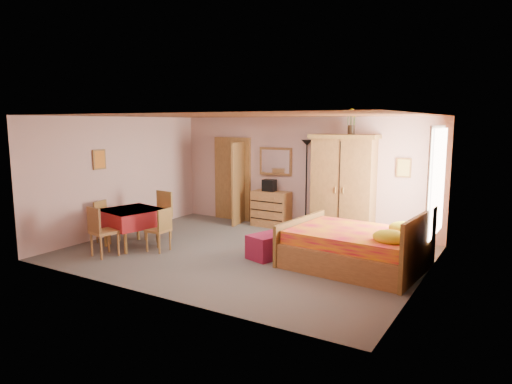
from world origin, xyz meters
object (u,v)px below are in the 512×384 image
Objects in this scene: wall_mirror at (276,161)px; chair_east at (158,230)px; bench at (280,243)px; floor_lamp at (306,185)px; chair_west at (108,222)px; chair_north at (157,216)px; chest_of_drawers at (271,209)px; sunflower_vase at (351,122)px; chair_south at (104,231)px; bed at (355,237)px; wardrobe at (344,186)px; stereo at (269,185)px; dining_table at (132,228)px.

wall_mirror is 1.00× the size of chair_east.
bench is 1.56× the size of chair_east.
floor_lamp is 4.42m from chair_west.
chair_north is (-2.33, -2.43, -0.53)m from floor_lamp.
sunflower_vase reaches higher than chest_of_drawers.
sunflower_vase reaches higher than chair_south.
bed reaches higher than chair_west.
wardrobe reaches higher than chest_of_drawers.
sunflower_vase is at bearing -45.55° from chair_east.
bed is at bearing -75.70° from chair_east.
stereo reaches higher than dining_table.
chair_south is at bearing -152.35° from bed.
chair_west is at bearing -124.78° from chest_of_drawers.
chair_north is at bearing 86.21° from dining_table.
wall_mirror is (0.00, 0.21, 1.12)m from chest_of_drawers.
stereo is 0.23× the size of bench.
stereo is 0.29× the size of dining_table.
wall_mirror reaches higher than bed.
bed reaches higher than dining_table.
floor_lamp is (0.85, 0.11, 0.62)m from chest_of_drawers.
bed reaches higher than chair_east.
wardrobe is at bearing -2.84° from stereo.
sunflower_vase is 2.83m from bed.
bed is (0.79, -1.88, -1.97)m from sunflower_vase.
chair_south is at bearing -132.75° from sunflower_vase.
sunflower_vase is 0.53× the size of chair_north.
chair_east is at bearing 2.09° from dining_table.
floor_lamp is 2.01× the size of dining_table.
stereo is at bearing 173.37° from wardrobe.
chair_south is (-4.20, -1.80, -0.05)m from bed.
chest_of_drawers is 1.05× the size of chair_west.
wardrobe is at bearing -1.17° from chest_of_drawers.
chair_west is at bearing -163.55° from bed.
sunflower_vase is 0.52× the size of dining_table.
wardrobe is 4.96m from chair_south.
wardrobe reaches higher than chair_east.
chair_west is at bearing 89.37° from chair_east.
chest_of_drawers is 2.75m from chair_north.
bed is 1.72× the size of bench.
chair_west is at bearing 49.09° from chair_north.
bench is at bearing 94.59° from chair_west.
sunflower_vase is at bearing 71.21° from bench.
floor_lamp reaches higher than bed.
wardrobe reaches higher than bench.
dining_table is 1.09× the size of chair_south.
chest_of_drawers is at bearing 63.09° from dining_table.
wardrobe is 3.99m from chair_east.
chair_west reaches higher than bench.
bench is at bearing -78.07° from floor_lamp.
stereo reaches higher than chair_south.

